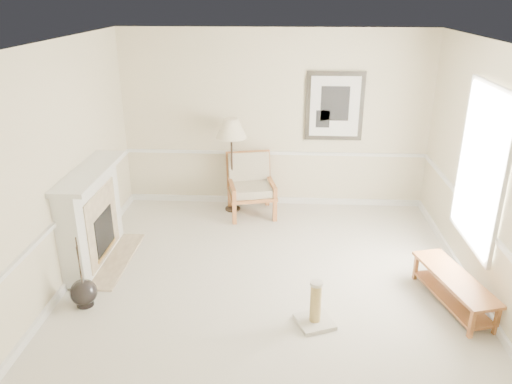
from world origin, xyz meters
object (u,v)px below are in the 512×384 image
armchair (250,182)px  floor_lamp (231,131)px  bench (454,286)px  floor_vase (84,293)px  scratching_post (315,311)px

armchair → floor_lamp: floor_lamp is taller
floor_lamp → bench: 3.98m
floor_vase → armchair: bearing=57.9°
scratching_post → floor_vase: bearing=175.8°
floor_lamp → scratching_post: bearing=-68.2°
scratching_post → bench: bearing=16.1°
floor_vase → scratching_post: (2.66, -0.20, 0.00)m
floor_vase → armchair: 3.30m
floor_vase → armchair: armchair is taller
floor_lamp → floor_vase: bearing=-117.0°
floor_vase → scratching_post: 2.66m
floor_lamp → bench: (2.83, -2.56, -1.11)m
armchair → scratching_post: 3.13m
bench → scratching_post: 1.68m
scratching_post → armchair: bearing=107.0°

